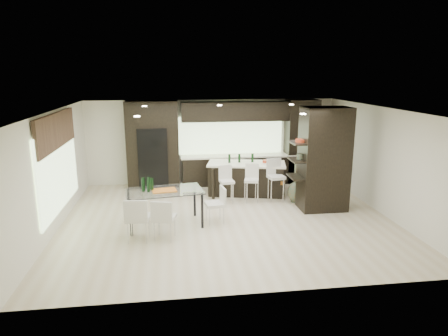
{
  "coord_description": "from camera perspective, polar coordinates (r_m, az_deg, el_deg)",
  "views": [
    {
      "loc": [
        -1.32,
        -9.29,
        3.56
      ],
      "look_at": [
        0.0,
        0.6,
        1.15
      ],
      "focal_mm": 32.0,
      "sensor_mm": 36.0,
      "label": 1
    }
  ],
  "objects": [
    {
      "name": "dining_table",
      "position": [
        9.57,
        -8.45,
        -5.67
      ],
      "size": [
        1.91,
        1.25,
        0.86
      ],
      "primitive_type": "cube",
      "rotation": [
        0.0,
        0.0,
        0.15
      ],
      "color": "white",
      "rests_on": "ground"
    },
    {
      "name": "window_back",
      "position": [
        13.05,
        0.95,
        4.72
      ],
      "size": [
        3.4,
        0.04,
        1.2
      ],
      "primitive_type": "cube",
      "color": "#B2D199",
      "rests_on": "back_wall"
    },
    {
      "name": "chair_end",
      "position": [
        9.63,
        -1.32,
        -5.54
      ],
      "size": [
        0.5,
        0.5,
        0.82
      ],
      "primitive_type": "cube",
      "rotation": [
        0.0,
        0.0,
        1.71
      ],
      "color": "silver",
      "rests_on": "ground"
    },
    {
      "name": "partition_column",
      "position": [
        10.68,
        14.11,
        1.23
      ],
      "size": [
        1.2,
        0.8,
        2.7
      ],
      "primitive_type": "cube",
      "color": "black",
      "rests_on": "ground"
    },
    {
      "name": "back_wall",
      "position": [
        13.05,
        -1.69,
        3.82
      ],
      "size": [
        8.0,
        0.02,
        2.7
      ],
      "primitive_type": "cube",
      "color": "silver",
      "rests_on": "ground"
    },
    {
      "name": "kitchen_island",
      "position": [
        11.9,
        3.2,
        -1.49
      ],
      "size": [
        2.42,
        1.45,
        0.94
      ],
      "primitive_type": "cube",
      "rotation": [
        0.0,
        0.0,
        -0.22
      ],
      "color": "black",
      "rests_on": "ground"
    },
    {
      "name": "ceiling_spots",
      "position": [
        9.67,
        0.28,
        8.36
      ],
      "size": [
        4.0,
        3.0,
        0.02
      ],
      "primitive_type": "cube",
      "color": "white",
      "rests_on": "ceiling"
    },
    {
      "name": "stone_accent",
      "position": [
        9.93,
        -22.86,
        4.93
      ],
      "size": [
        0.08,
        3.0,
        0.8
      ],
      "primitive_type": "cube",
      "color": "brown",
      "rests_on": "left_wall"
    },
    {
      "name": "window_left",
      "position": [
        10.09,
        -22.56,
        -0.12
      ],
      "size": [
        0.04,
        3.2,
        1.9
      ],
      "primitive_type": "cube",
      "color": "#B2D199",
      "rests_on": "left_wall"
    },
    {
      "name": "stool_left",
      "position": [
        11.07,
        0.4,
        -2.9
      ],
      "size": [
        0.41,
        0.41,
        0.84
      ],
      "primitive_type": "cube",
      "rotation": [
        0.0,
        0.0,
        0.12
      ],
      "color": "silver",
      "rests_on": "ground"
    },
    {
      "name": "stool_mid",
      "position": [
        11.17,
        3.94,
        -2.72
      ],
      "size": [
        0.46,
        0.46,
        0.86
      ],
      "primitive_type": "cube",
      "rotation": [
        0.0,
        0.0,
        -0.26
      ],
      "color": "silver",
      "rests_on": "ground"
    },
    {
      "name": "left_wall",
      "position": [
        9.92,
        -23.07,
        -0.4
      ],
      "size": [
        0.02,
        7.0,
        2.7
      ],
      "primitive_type": "cube",
      "color": "silver",
      "rests_on": "ground"
    },
    {
      "name": "back_cabinetry",
      "position": [
        12.78,
        0.7,
        3.62
      ],
      "size": [
        6.8,
        0.68,
        2.7
      ],
      "primitive_type": "cube",
      "color": "black",
      "rests_on": "ground"
    },
    {
      "name": "ceiling",
      "position": [
        9.42,
        0.49,
        8.34
      ],
      "size": [
        8.0,
        7.0,
        0.02
      ],
      "primitive_type": "cube",
      "color": "white",
      "rests_on": "ground"
    },
    {
      "name": "bench",
      "position": [
        11.82,
        5.35,
        -2.68
      ],
      "size": [
        1.47,
        0.94,
        0.53
      ],
      "primitive_type": "cube",
      "rotation": [
        0.0,
        0.0,
        -0.33
      ],
      "color": "black",
      "rests_on": "ground"
    },
    {
      "name": "chair_far",
      "position": [
        8.82,
        -12.16,
        -7.37
      ],
      "size": [
        0.54,
        0.54,
        0.91
      ],
      "primitive_type": "cube",
      "rotation": [
        0.0,
        0.0,
        -0.1
      ],
      "color": "silver",
      "rests_on": "ground"
    },
    {
      "name": "stool_right",
      "position": [
        11.29,
        7.42,
        -2.36
      ],
      "size": [
        0.48,
        0.48,
        0.96
      ],
      "primitive_type": "cube",
      "rotation": [
        0.0,
        0.0,
        0.15
      ],
      "color": "silver",
      "rests_on": "ground"
    },
    {
      "name": "refrigerator",
      "position": [
        12.69,
        -10.06,
        1.5
      ],
      "size": [
        0.9,
        0.68,
        1.9
      ],
      "primitive_type": "cube",
      "color": "black",
      "rests_on": "ground"
    },
    {
      "name": "ground",
      "position": [
        10.03,
        0.46,
        -7.2
      ],
      "size": [
        8.0,
        8.0,
        0.0
      ],
      "primitive_type": "plane",
      "color": "beige",
      "rests_on": "ground"
    },
    {
      "name": "floor_vase",
      "position": [
        11.24,
        10.22,
        -1.97
      ],
      "size": [
        0.54,
        0.54,
        1.18
      ],
      "primitive_type": null,
      "rotation": [
        0.0,
        0.0,
        0.29
      ],
      "color": "#454E38",
      "rests_on": "ground"
    },
    {
      "name": "right_wall",
      "position": [
        10.93,
        21.72,
        0.94
      ],
      "size": [
        0.02,
        7.0,
        2.7
      ],
      "primitive_type": "cube",
      "color": "silver",
      "rests_on": "ground"
    },
    {
      "name": "chair_near",
      "position": [
        8.81,
        -8.51,
        -7.43
      ],
      "size": [
        0.56,
        0.56,
        0.85
      ],
      "primitive_type": "cube",
      "rotation": [
        0.0,
        0.0,
        -0.25
      ],
      "color": "silver",
      "rests_on": "ground"
    }
  ]
}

